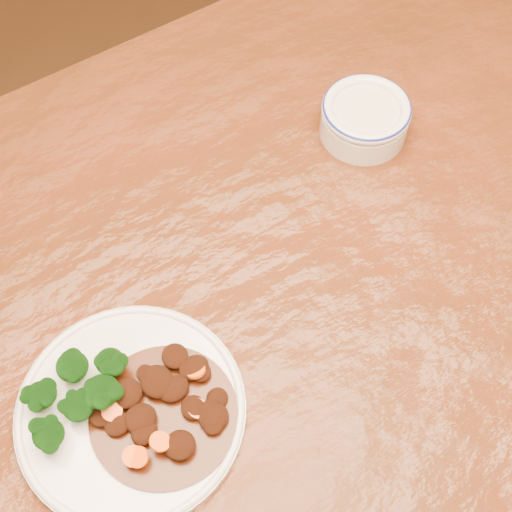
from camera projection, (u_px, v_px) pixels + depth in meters
ground at (272, 447)px, 1.50m from camera, size 4.00×4.00×0.00m
dining_table at (282, 304)px, 0.92m from camera, size 1.51×0.92×0.75m
dinner_plate at (131, 410)px, 0.76m from camera, size 0.25×0.25×0.02m
broccoli_florets at (74, 393)px, 0.74m from camera, size 0.12×0.09×0.04m
mince_stew at (165, 407)px, 0.75m from camera, size 0.16×0.16×0.03m
dip_bowl at (365, 117)px, 0.93m from camera, size 0.12×0.12×0.05m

